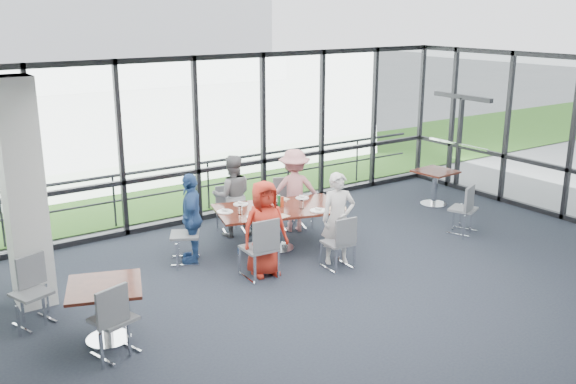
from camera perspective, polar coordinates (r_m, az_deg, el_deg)
floor at (r=8.94m, az=7.03°, el=-11.00°), size 12.00×10.00×0.02m
ceiling at (r=8.02m, az=7.82°, el=9.91°), size 12.00×10.00×0.04m
curtain_wall_back at (r=12.40m, az=-8.13°, el=4.55°), size 12.00×0.10×3.20m
exit_door at (r=15.20m, az=14.96°, el=4.16°), size 0.12×1.60×2.10m
structural_column at (r=9.41m, az=-22.44°, el=-0.21°), size 0.50×0.50×3.20m
apron at (r=17.27m, az=-15.34°, el=1.88°), size 80.00×70.00×0.02m
grass_strip at (r=15.44m, az=-12.87°, el=0.51°), size 80.00×5.00×0.01m
hangar_main at (r=39.06m, az=-21.10°, el=13.49°), size 24.00×10.00×6.00m
guard_rail at (r=13.18m, az=-9.10°, el=0.27°), size 12.00×0.06×0.06m
main_table at (r=11.00m, az=-0.88°, el=-1.95°), size 2.35×1.69×0.75m
side_table_left at (r=8.33m, az=-15.97°, el=-8.68°), size 1.14×1.14×0.75m
side_table_right at (r=13.86m, az=12.95°, el=1.33°), size 0.83×0.83×0.75m
diner_near_left at (r=9.93m, az=-2.10°, el=-3.24°), size 0.80×0.57×1.51m
diner_near_right at (r=10.40m, az=4.48°, el=-2.38°), size 0.67×0.60×1.52m
diner_far_left at (r=11.68m, az=-4.97°, el=-0.34°), size 0.85×0.70×1.51m
diner_far_right at (r=11.90m, az=0.56°, el=0.14°), size 1.13×0.90×1.55m
diner_end at (r=10.59m, az=-8.57°, el=-2.25°), size 0.84×0.99×1.49m
chair_main_nl at (r=9.90m, az=-2.65°, el=-5.02°), size 0.50×0.50×0.96m
chair_main_nr at (r=10.29m, az=4.44°, el=-4.52°), size 0.44×0.44×0.86m
chair_main_fl at (r=11.91m, az=-4.83°, el=-1.67°), size 0.53×0.53×0.85m
chair_main_fr at (r=12.13m, az=0.46°, el=-1.07°), size 0.59×0.59×0.93m
chair_main_end at (r=10.63m, az=-9.16°, el=-3.78°), size 0.62×0.62×0.94m
chair_spare_la at (r=8.07m, az=-15.26°, el=-10.83°), size 0.57×0.57×0.93m
chair_spare_lb at (r=9.13m, az=-21.85°, el=-8.38°), size 0.55×0.55×0.88m
chair_spare_r at (r=12.28m, az=15.30°, el=-1.47°), size 0.59×0.59×0.92m
plate_nl at (r=10.47m, az=-3.07°, el=-2.23°), size 0.24×0.24×0.01m
plate_nr at (r=10.79m, az=2.72°, el=-1.66°), size 0.28×0.28×0.01m
plate_fl at (r=11.16m, az=-4.22°, el=-1.08°), size 0.26×0.26×0.01m
plate_fr at (r=11.50m, az=1.26°, el=-0.53°), size 0.24×0.24×0.01m
plate_end at (r=10.78m, az=-5.64°, el=-1.75°), size 0.27×0.27×0.01m
tumbler_a at (r=10.69m, az=-1.82°, el=-1.44°), size 0.08×0.08×0.15m
tumbler_b at (r=10.88m, az=1.21°, el=-1.13°), size 0.07×0.07×0.14m
tumbler_c at (r=11.23m, az=-1.13°, el=-0.59°), size 0.07×0.07×0.14m
tumbler_d at (r=10.62m, az=-4.28°, el=-1.63°), size 0.07×0.07×0.14m
menu_a at (r=10.50m, az=-0.65°, el=-2.19°), size 0.30×0.24×0.00m
menu_b at (r=10.95m, az=4.45°, el=-1.45°), size 0.35×0.33×0.00m
menu_c at (r=11.43m, az=-0.61°, el=-0.66°), size 0.30×0.23×0.00m
condiment_caddy at (r=11.06m, az=-0.79°, el=-1.13°), size 0.10×0.07×0.04m
ketchup_bottle at (r=10.99m, az=-0.52°, el=-0.87°), size 0.06×0.06×0.18m
green_bottle at (r=11.01m, az=-0.81°, el=-0.79°), size 0.05×0.05×0.20m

